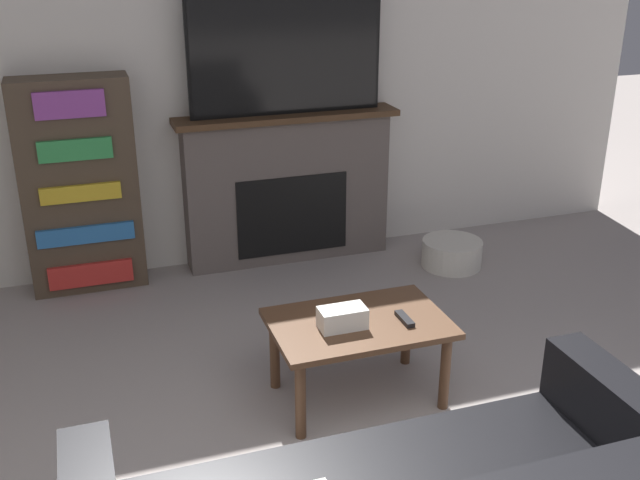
{
  "coord_description": "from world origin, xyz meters",
  "views": [
    {
      "loc": [
        -1.07,
        -1.04,
        2.12
      ],
      "look_at": [
        0.06,
        2.31,
        0.67
      ],
      "focal_mm": 42.0,
      "sensor_mm": 36.0,
      "label": 1
    }
  ],
  "objects": [
    {
      "name": "tissue_box",
      "position": [
        0.01,
        1.83,
        0.47
      ],
      "size": [
        0.22,
        0.12,
        0.1
      ],
      "color": "white",
      "rests_on": "coffee_table"
    },
    {
      "name": "remote_control",
      "position": [
        0.31,
        1.8,
        0.44
      ],
      "size": [
        0.04,
        0.15,
        0.02
      ],
      "color": "black",
      "rests_on": "coffee_table"
    },
    {
      "name": "wall_back",
      "position": [
        0.0,
        3.78,
        1.35
      ],
      "size": [
        5.96,
        0.06,
        2.7
      ],
      "color": "silver",
      "rests_on": "ground_plane"
    },
    {
      "name": "bookshelf",
      "position": [
        -1.07,
        3.62,
        0.67
      ],
      "size": [
        0.7,
        0.29,
        1.35
      ],
      "color": "#4C3D2D",
      "rests_on": "ground_plane"
    },
    {
      "name": "storage_basket",
      "position": [
        1.29,
        3.14,
        0.09
      ],
      "size": [
        0.41,
        0.41,
        0.19
      ],
      "color": "silver",
      "rests_on": "ground_plane"
    },
    {
      "name": "fireplace",
      "position": [
        0.27,
        3.64,
        0.52
      ],
      "size": [
        1.5,
        0.28,
        1.03
      ],
      "color": "#605651",
      "rests_on": "ground_plane"
    },
    {
      "name": "tv",
      "position": [
        0.27,
        3.62,
        1.43
      ],
      "size": [
        1.27,
        0.03,
        0.79
      ],
      "color": "black",
      "rests_on": "fireplace"
    },
    {
      "name": "coffee_table",
      "position": [
        0.1,
        1.87,
        0.36
      ],
      "size": [
        0.84,
        0.55,
        0.42
      ],
      "color": "brown",
      "rests_on": "ground_plane"
    }
  ]
}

